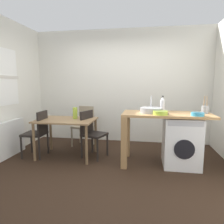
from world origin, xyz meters
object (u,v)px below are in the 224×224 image
object	(u,v)px
colander	(198,114)
vase	(75,113)
chair_spare_by_wall	(84,123)
washing_machine	(181,141)
dining_table	(66,124)
mixing_bowl	(160,112)
utensil_crock	(205,110)
chair_person_seat	(38,131)
bottle_tall_green	(163,104)
chair_opposite	(91,131)

from	to	relation	value
colander	vase	size ratio (longest dim) A/B	0.89
chair_spare_by_wall	washing_machine	size ratio (longest dim) A/B	1.05
dining_table	mixing_bowl	distance (m)	1.80
chair_spare_by_wall	washing_machine	distance (m)	2.19
utensil_crock	vase	distance (m)	2.36
chair_person_seat	bottle_tall_green	distance (m)	2.42
washing_machine	chair_spare_by_wall	bearing A→B (deg)	156.84
chair_person_seat	colander	bearing A→B (deg)	-95.97
chair_person_seat	utensil_crock	size ratio (longest dim) A/B	3.00
colander	utensil_crock	bearing A→B (deg)	56.30
dining_table	mixing_bowl	world-z (taller)	mixing_bowl
chair_person_seat	vase	size ratio (longest dim) A/B	4.02
chair_person_seat	chair_spare_by_wall	distance (m)	1.09
chair_person_seat	dining_table	bearing A→B (deg)	-81.65
bottle_tall_green	mixing_bowl	bearing A→B (deg)	-99.19
washing_machine	vase	distance (m)	2.03
chair_spare_by_wall	utensil_crock	size ratio (longest dim) A/B	3.00
dining_table	vase	bearing A→B (deg)	33.69
chair_opposite	chair_spare_by_wall	size ratio (longest dim) A/B	1.00
washing_machine	bottle_tall_green	size ratio (longest dim) A/B	2.99
chair_opposite	bottle_tall_green	xyz separation A→B (m)	(1.33, 0.02, 0.54)
chair_person_seat	vase	bearing A→B (deg)	-75.94
colander	bottle_tall_green	bearing A→B (deg)	141.84
chair_opposite	colander	distance (m)	1.93
vase	chair_person_seat	bearing A→B (deg)	-164.14
chair_opposite	utensil_crock	xyz separation A→B (m)	(2.02, -0.11, 0.48)
bottle_tall_green	vase	size ratio (longest dim) A/B	1.28
bottle_tall_green	utensil_crock	world-z (taller)	utensil_crock
chair_spare_by_wall	bottle_tall_green	size ratio (longest dim) A/B	3.13
chair_person_seat	bottle_tall_green	bearing A→B (deg)	-87.16
dining_table	washing_machine	distance (m)	2.14
mixing_bowl	chair_spare_by_wall	bearing A→B (deg)	147.00
chair_opposite	colander	size ratio (longest dim) A/B	4.50
dining_table	colander	bearing A→B (deg)	-7.53
vase	chair_spare_by_wall	bearing A→B (deg)	92.79
chair_person_seat	utensil_crock	world-z (taller)	utensil_crock
dining_table	vase	size ratio (longest dim) A/B	4.91
bottle_tall_green	colander	world-z (taller)	bottle_tall_green
mixing_bowl	chair_opposite	bearing A→B (deg)	164.12
washing_machine	colander	bearing A→B (deg)	-49.26
chair_spare_by_wall	colander	xyz separation A→B (m)	(2.20, -1.08, 0.44)
washing_machine	utensil_crock	distance (m)	0.67
chair_person_seat	chair_opposite	xyz separation A→B (m)	(1.03, 0.17, 0.00)
utensil_crock	dining_table	bearing A→B (deg)	179.16
dining_table	chair_person_seat	size ratio (longest dim) A/B	1.22
mixing_bowl	washing_machine	bearing A→B (deg)	27.30
chair_opposite	mixing_bowl	xyz separation A→B (m)	(1.27, -0.36, 0.45)
chair_opposite	colander	bearing A→B (deg)	97.45
dining_table	chair_spare_by_wall	distance (m)	0.79
dining_table	chair_spare_by_wall	xyz separation A→B (m)	(0.12, 0.77, -0.14)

